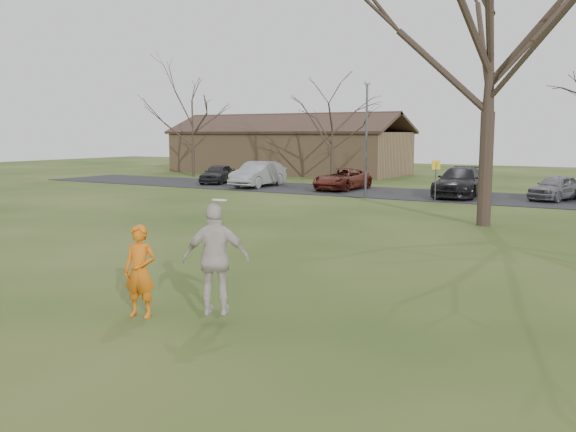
% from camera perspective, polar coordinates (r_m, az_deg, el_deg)
% --- Properties ---
extents(ground, '(120.00, 120.00, 0.00)m').
position_cam_1_polar(ground, '(11.51, -10.30, -9.74)').
color(ground, '#1E380F').
rests_on(ground, ground).
extents(parking_strip, '(62.00, 6.50, 0.04)m').
position_cam_1_polar(parking_strip, '(34.22, 18.13, 1.59)').
color(parking_strip, black).
rests_on(parking_strip, ground).
extents(player_defender, '(0.72, 0.56, 1.74)m').
position_cam_1_polar(player_defender, '(11.83, -13.56, -4.99)').
color(player_defender, orange).
rests_on(player_defender, ground).
extents(car_0, '(2.47, 4.08, 1.30)m').
position_cam_1_polar(car_0, '(42.15, -6.52, 3.91)').
color(car_0, black).
rests_on(car_0, parking_strip).
extents(car_1, '(2.01, 4.92, 1.59)m').
position_cam_1_polar(car_1, '(39.39, -2.78, 3.90)').
color(car_1, '#939498').
rests_on(car_1, parking_strip).
extents(car_2, '(2.29, 4.66, 1.27)m').
position_cam_1_polar(car_2, '(37.32, 5.05, 3.43)').
color(car_2, maroon).
rests_on(car_2, parking_strip).
extents(car_3, '(2.47, 5.48, 1.56)m').
position_cam_1_polar(car_3, '(34.41, 15.67, 3.05)').
color(car_3, black).
rests_on(car_3, parking_strip).
extents(car_4, '(2.62, 4.06, 1.29)m').
position_cam_1_polar(car_4, '(34.22, 23.58, 2.45)').
color(car_4, slate).
rests_on(car_4, parking_strip).
extents(catching_play, '(1.26, 1.02, 2.08)m').
position_cam_1_polar(catching_play, '(11.02, -6.67, -3.98)').
color(catching_play, beige).
rests_on(catching_play, ground).
extents(building, '(20.60, 8.50, 5.14)m').
position_cam_1_polar(building, '(53.71, -0.00, 6.09)').
color(building, '#8C6D4C').
rests_on(building, ground).
extents(lamp_post, '(0.34, 0.34, 6.27)m').
position_cam_1_polar(lamp_post, '(33.50, 7.29, 8.55)').
color(lamp_post, '#47474C').
rests_on(lamp_post, ground).
extents(sign_yellow, '(0.35, 0.35, 2.08)m').
position_cam_1_polar(sign_yellow, '(31.71, 13.53, 3.90)').
color(sign_yellow, '#47474C').
rests_on(sign_yellow, ground).
extents(big_tree, '(9.00, 9.00, 14.00)m').
position_cam_1_polar(big_tree, '(24.13, 18.33, 15.83)').
color(big_tree, '#352821').
rests_on(big_tree, ground).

